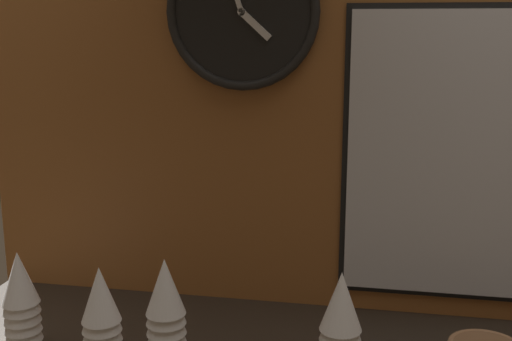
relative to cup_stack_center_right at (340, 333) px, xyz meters
The scene contains 7 objects.
wall_tiled_back 0.55m from the cup_stack_center_right, 95.87° to the left, with size 1.60×0.03×1.05m.
cup_stack_center_right is the anchor object (origin of this frame).
cup_stack_far_left 0.61m from the cup_stack_center_right, behind, with size 0.07×0.07×0.20m.
cup_stack_center_left 0.31m from the cup_stack_center_right, behind, with size 0.07×0.07×0.22m.
cup_stack_left 0.43m from the cup_stack_center_right, behind, with size 0.07×0.07×0.20m.
wall_clock 0.67m from the cup_stack_center_right, 125.75° to the left, with size 0.32×0.03×0.32m.
menu_board 0.47m from the cup_stack_center_right, 56.70° to the left, with size 0.49×0.01×0.62m.
Camera 1 is at (0.08, -1.10, 0.62)m, focal length 45.00 mm.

